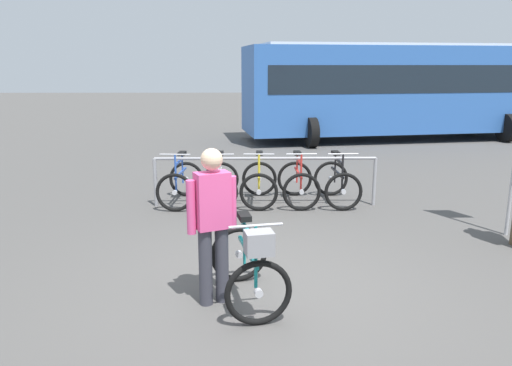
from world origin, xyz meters
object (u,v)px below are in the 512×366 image
at_px(racked_bike_red, 298,183).
at_px(bus_distant, 398,86).
at_px(racked_bike_black, 337,183).
at_px(racked_bike_white, 220,183).
at_px(racked_bike_blue, 181,183).
at_px(racked_bike_yellow, 259,183).
at_px(person_with_featured_bike, 213,220).
at_px(featured_bicycle, 250,265).

xyz_separation_m(racked_bike_red, bus_distant, (4.01, 7.95, 1.37)).
bearing_deg(racked_bike_red, racked_bike_black, 0.24).
relative_size(racked_bike_white, racked_bike_black, 0.97).
height_order(racked_bike_black, bus_distant, bus_distant).
xyz_separation_m(racked_bike_white, bus_distant, (5.41, 7.95, 1.37)).
bearing_deg(racked_bike_black, racked_bike_blue, -179.76).
relative_size(racked_bike_yellow, racked_bike_black, 0.97).
bearing_deg(racked_bike_black, bus_distant, 67.36).
xyz_separation_m(racked_bike_blue, person_with_featured_bike, (0.85, -3.88, 0.54)).
bearing_deg(featured_bicycle, racked_bike_blue, 107.21).
xyz_separation_m(racked_bike_yellow, racked_bike_red, (0.70, 0.00, 0.00)).
height_order(racked_bike_red, bus_distant, bus_distant).
relative_size(racked_bike_blue, racked_bike_black, 1.01).
xyz_separation_m(racked_bike_yellow, bus_distant, (4.71, 7.95, 1.37)).
bearing_deg(racked_bike_yellow, person_with_featured_bike, -98.06).
height_order(person_with_featured_bike, bus_distant, bus_distant).
relative_size(racked_bike_blue, person_with_featured_bike, 0.71).
xyz_separation_m(racked_bike_white, racked_bike_black, (2.10, 0.01, -0.00)).
distance_m(racked_bike_blue, featured_bicycle, 4.13).
bearing_deg(bus_distant, racked_bike_white, -124.24).
bearing_deg(racked_bike_blue, featured_bicycle, -72.79).
bearing_deg(racked_bike_yellow, racked_bike_black, 0.24).
height_order(racked_bike_blue, racked_bike_black, same).
relative_size(racked_bike_white, racked_bike_red, 1.01).
relative_size(racked_bike_blue, racked_bike_white, 1.04).
xyz_separation_m(racked_bike_yellow, featured_bicycle, (-0.18, -3.95, 0.08)).
distance_m(racked_bike_red, racked_bike_black, 0.70).
distance_m(racked_bike_red, bus_distant, 9.01).
bearing_deg(racked_bike_blue, bus_distant, 52.46).
relative_size(racked_bike_red, racked_bike_black, 0.96).
height_order(racked_bike_blue, bus_distant, bus_distant).
xyz_separation_m(racked_bike_red, racked_bike_black, (0.70, 0.00, -0.00)).
bearing_deg(racked_bike_white, racked_bike_red, 0.24).
distance_m(racked_bike_red, person_with_featured_bike, 4.12).
bearing_deg(bus_distant, racked_bike_red, -116.79).
bearing_deg(person_with_featured_bike, racked_bike_red, 72.17).
distance_m(racked_bike_yellow, bus_distant, 9.34).
distance_m(racked_bike_white, racked_bike_black, 2.10).
bearing_deg(bus_distant, racked_bike_black, -112.64).
relative_size(featured_bicycle, bus_distant, 0.12).
distance_m(featured_bicycle, person_with_featured_bike, 0.60).
relative_size(racked_bike_blue, bus_distant, 0.11).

